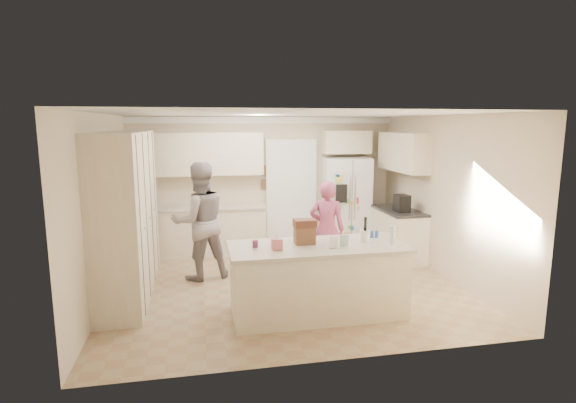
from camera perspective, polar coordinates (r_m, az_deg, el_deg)
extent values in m
cube|color=#9A825E|center=(7.05, -0.24, -10.65)|extent=(5.20, 4.60, 0.02)
cube|color=white|center=(6.61, -0.26, 11.16)|extent=(5.20, 4.60, 0.02)
cube|color=beige|center=(8.96, -3.09, 2.38)|extent=(5.20, 0.02, 2.60)
cube|color=beige|center=(4.51, 5.40, -5.04)|extent=(5.20, 0.02, 2.60)
cube|color=beige|center=(6.72, -22.66, -0.84)|extent=(0.02, 4.60, 2.60)
cube|color=beige|center=(7.64, 19.34, 0.56)|extent=(0.02, 4.60, 2.60)
cube|color=white|center=(8.84, -3.11, 10.27)|extent=(5.20, 0.08, 0.12)
cube|color=#F2EAC4|center=(6.88, -19.74, -1.49)|extent=(0.60, 2.60, 2.35)
cube|color=#F2EAC4|center=(8.72, -10.25, -3.72)|extent=(2.20, 0.60, 0.88)
cube|color=#BFB7A0|center=(8.62, -10.35, -0.76)|extent=(2.24, 0.63, 0.04)
cube|color=#F2EAC4|center=(8.63, -10.57, 5.95)|extent=(2.20, 0.35, 0.80)
cube|color=black|center=(9.06, 0.40, 0.88)|extent=(0.90, 0.06, 2.10)
cube|color=white|center=(9.03, 0.44, 0.85)|extent=(1.02, 0.03, 2.22)
cube|color=brown|center=(8.89, -2.94, 3.95)|extent=(0.15, 0.02, 0.20)
cube|color=brown|center=(8.93, -2.92, 2.22)|extent=(0.15, 0.02, 0.20)
cube|color=white|center=(9.06, 7.37, -0.17)|extent=(0.98, 0.81, 1.80)
cube|color=gray|center=(8.73, 8.12, -0.56)|extent=(0.02, 0.02, 1.78)
cube|color=black|center=(8.61, 6.79, 1.01)|extent=(0.22, 0.03, 0.35)
cylinder|color=silver|center=(8.67, 7.86, 0.39)|extent=(0.02, 0.02, 0.85)
cylinder|color=silver|center=(8.70, 8.48, 0.41)|extent=(0.02, 0.02, 0.85)
cube|color=#F2EAC4|center=(9.10, 7.47, 7.48)|extent=(0.95, 0.35, 0.45)
cube|color=#F2EAC4|center=(8.53, 13.80, -4.15)|extent=(0.60, 1.20, 0.88)
cube|color=#2D2B28|center=(8.43, 13.87, -1.11)|extent=(0.63, 1.24, 0.04)
cube|color=#F2EAC4|center=(8.54, 14.41, 6.11)|extent=(0.35, 1.50, 0.70)
cube|color=black|center=(8.21, 14.25, -0.22)|extent=(0.22, 0.28, 0.30)
cube|color=#F2EAC4|center=(5.93, 3.75, -10.06)|extent=(2.20, 0.90, 0.88)
cube|color=#BFB7A0|center=(5.79, 3.80, -5.78)|extent=(2.28, 0.96, 0.05)
cylinder|color=white|center=(6.01, 9.70, -4.34)|extent=(0.13, 0.13, 0.15)
cube|color=#DE7478|center=(5.56, -1.43, -5.41)|extent=(0.13, 0.13, 0.14)
cone|color=white|center=(5.53, -1.43, -4.31)|extent=(0.08, 0.08, 0.08)
cube|color=brown|center=(5.81, 2.13, -4.32)|extent=(0.26, 0.18, 0.22)
cube|color=#592D1E|center=(5.78, 2.14, -2.78)|extent=(0.28, 0.20, 0.10)
cylinder|color=#59263F|center=(5.67, -4.19, -5.38)|extent=(0.07, 0.07, 0.09)
cube|color=white|center=(5.62, 5.83, -5.18)|extent=(0.12, 0.06, 0.16)
cube|color=silver|center=(5.71, 7.13, -4.97)|extent=(0.12, 0.05, 0.16)
cylinder|color=silver|center=(5.93, 13.12, -4.19)|extent=(0.07, 0.07, 0.24)
cylinder|color=#36509C|center=(6.23, 10.60, -4.14)|extent=(0.05, 0.05, 0.09)
cylinder|color=#36509C|center=(6.26, 11.20, -4.10)|extent=(0.05, 0.05, 0.09)
imported|color=gray|center=(7.24, -11.14, -2.47)|extent=(1.07, 0.93, 1.87)
imported|color=#A9476F|center=(7.29, 4.94, -3.49)|extent=(0.67, 0.57, 1.56)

